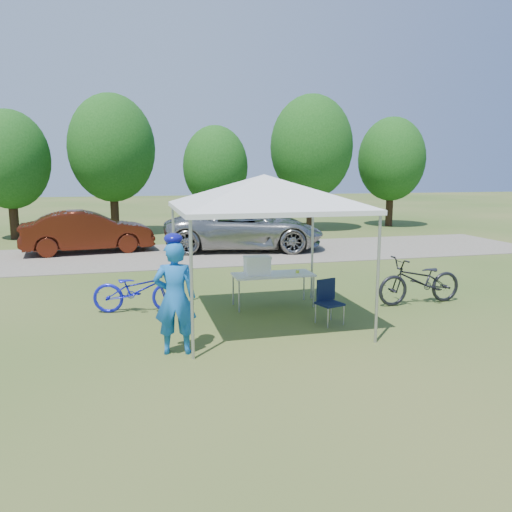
# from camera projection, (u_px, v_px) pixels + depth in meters

# --- Properties ---
(ground) EXTENTS (100.00, 100.00, 0.00)m
(ground) POSITION_uv_depth(u_px,v_px,m) (264.00, 323.00, 9.28)
(ground) COLOR #2D5119
(ground) RESTS_ON ground
(gravel_strip) EXTENTS (24.00, 5.00, 0.02)m
(gravel_strip) POSITION_uv_depth(u_px,v_px,m) (203.00, 254.00, 16.93)
(gravel_strip) COLOR gray
(gravel_strip) RESTS_ON ground
(canopy) EXTENTS (4.53, 4.53, 3.00)m
(canopy) POSITION_uv_depth(u_px,v_px,m) (264.00, 179.00, 8.84)
(canopy) COLOR #A5A5AA
(canopy) RESTS_ON ground
(treeline) EXTENTS (24.89, 4.28, 6.30)m
(treeline) POSITION_uv_depth(u_px,v_px,m) (175.00, 154.00, 22.05)
(treeline) COLOR #382314
(treeline) RESTS_ON ground
(folding_table) EXTENTS (1.67, 0.69, 0.69)m
(folding_table) POSITION_uv_depth(u_px,v_px,m) (273.00, 276.00, 10.34)
(folding_table) COLOR white
(folding_table) RESTS_ON ground
(folding_chair) EXTENTS (0.51, 0.53, 0.81)m
(folding_chair) POSITION_uv_depth(u_px,v_px,m) (328.00, 298.00, 9.21)
(folding_chair) COLOR black
(folding_chair) RESTS_ON ground
(cooler) EXTENTS (0.53, 0.36, 0.38)m
(cooler) POSITION_uv_depth(u_px,v_px,m) (257.00, 265.00, 10.22)
(cooler) COLOR white
(cooler) RESTS_ON folding_table
(ice_cream_cup) EXTENTS (0.07, 0.07, 0.05)m
(ice_cream_cup) POSITION_uv_depth(u_px,v_px,m) (298.00, 272.00, 10.41)
(ice_cream_cup) COLOR #C2DC33
(ice_cream_cup) RESTS_ON folding_table
(cyclist) EXTENTS (0.70, 0.52, 1.76)m
(cyclist) POSITION_uv_depth(u_px,v_px,m) (175.00, 298.00, 7.59)
(cyclist) COLOR blue
(cyclist) RESTS_ON ground
(bike_blue) EXTENTS (1.84, 0.94, 0.92)m
(bike_blue) POSITION_uv_depth(u_px,v_px,m) (138.00, 290.00, 9.90)
(bike_blue) COLOR #161AC5
(bike_blue) RESTS_ON ground
(bike_dark) EXTENTS (1.96, 0.76, 1.01)m
(bike_dark) POSITION_uv_depth(u_px,v_px,m) (420.00, 281.00, 10.52)
(bike_dark) COLOR black
(bike_dark) RESTS_ON ground
(minivan) EXTENTS (5.96, 3.60, 1.55)m
(minivan) POSITION_uv_depth(u_px,v_px,m) (244.00, 228.00, 17.71)
(minivan) COLOR #9D9E99
(minivan) RESTS_ON gravel_strip
(sedan) EXTENTS (4.51, 2.08, 1.43)m
(sedan) POSITION_uv_depth(u_px,v_px,m) (88.00, 232.00, 17.11)
(sedan) COLOR #47170B
(sedan) RESTS_ON gravel_strip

